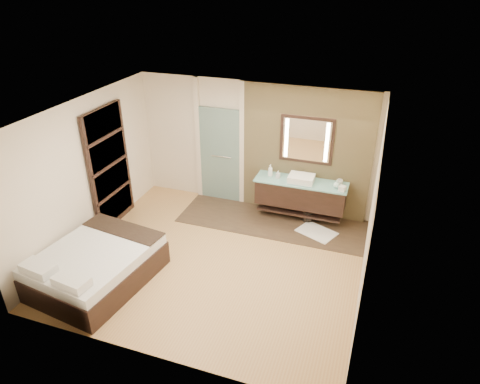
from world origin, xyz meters
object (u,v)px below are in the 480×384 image
at_px(bed, 96,266).
at_px(waste_bin, 308,216).
at_px(vanity, 300,194).
at_px(mirror_unit, 307,140).

bearing_deg(bed, waste_bin, 53.33).
bearing_deg(vanity, bed, -131.81).
bearing_deg(vanity, waste_bin, -19.09).
xyz_separation_m(bed, waste_bin, (2.95, 3.01, -0.19)).
height_order(mirror_unit, bed, mirror_unit).
height_order(mirror_unit, waste_bin, mirror_unit).
height_order(vanity, mirror_unit, mirror_unit).
relative_size(vanity, bed, 0.87).
bearing_deg(mirror_unit, bed, -129.70).
height_order(vanity, bed, vanity).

